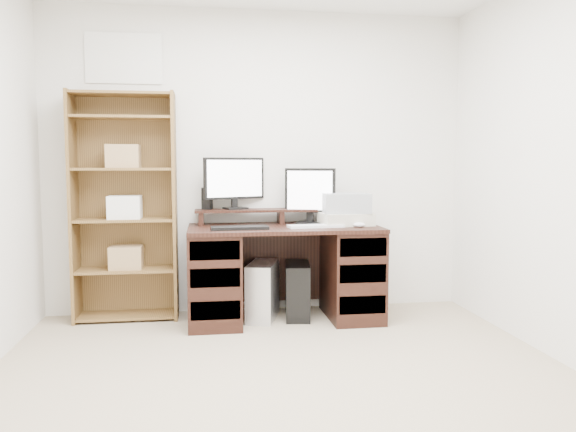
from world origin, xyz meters
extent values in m
cube|color=tan|center=(0.00, 0.00, -0.01)|extent=(3.50, 4.00, 0.02)
cube|color=white|center=(0.00, 2.01, 1.25)|extent=(3.50, 0.02, 2.50)
cube|color=white|center=(0.00, -2.01, 1.25)|extent=(3.50, 0.02, 2.50)
cube|color=white|center=(-1.07, 1.99, 2.08)|extent=(0.60, 0.01, 0.40)
cube|color=black|center=(0.17, 1.63, 0.73)|extent=(1.50, 0.70, 0.03)
cube|color=black|center=(-0.38, 1.63, 0.36)|extent=(0.40, 0.66, 0.72)
cube|color=black|center=(0.72, 1.63, 0.36)|extent=(0.40, 0.66, 0.72)
cube|color=black|center=(0.17, 1.96, 0.40)|extent=(1.48, 0.02, 0.65)
cube|color=black|center=(-0.38, 1.30, 0.18)|extent=(0.36, 0.01, 0.14)
cube|color=black|center=(-0.38, 1.30, 0.42)|extent=(0.36, 0.01, 0.14)
cube|color=black|center=(-0.38, 1.30, 0.62)|extent=(0.36, 0.01, 0.14)
cube|color=black|center=(0.72, 1.30, 0.18)|extent=(0.36, 0.01, 0.14)
cube|color=black|center=(0.72, 1.30, 0.42)|extent=(0.36, 0.01, 0.14)
cube|color=black|center=(0.72, 1.30, 0.62)|extent=(0.36, 0.01, 0.14)
cube|color=black|center=(-0.48, 1.85, 0.80)|extent=(0.04, 0.20, 0.10)
cube|color=black|center=(0.17, 1.85, 0.80)|extent=(0.04, 0.20, 0.10)
cube|color=black|center=(0.82, 1.85, 0.80)|extent=(0.04, 0.20, 0.10)
cube|color=black|center=(0.17, 1.85, 0.86)|extent=(1.40, 0.22, 0.02)
cube|color=black|center=(-0.20, 1.87, 0.88)|extent=(0.21, 0.19, 0.02)
cube|color=black|center=(-0.21, 1.89, 0.93)|extent=(0.06, 0.05, 0.10)
cube|color=black|center=(-0.21, 1.89, 1.12)|extent=(0.50, 0.24, 0.34)
cube|color=white|center=(-0.20, 1.87, 1.12)|extent=(0.45, 0.20, 0.30)
cube|color=black|center=(0.39, 1.77, 0.76)|extent=(0.24, 0.22, 0.02)
cube|color=black|center=(0.40, 1.79, 0.82)|extent=(0.06, 0.05, 0.11)
cube|color=black|center=(0.40, 1.79, 1.02)|extent=(0.40, 0.19, 0.36)
cube|color=white|center=(0.40, 1.77, 1.02)|extent=(0.35, 0.14, 0.32)
cube|color=black|center=(-0.43, 1.89, 0.96)|extent=(0.09, 0.09, 0.18)
cube|color=black|center=(-0.19, 1.47, 0.76)|extent=(0.44, 0.16, 0.02)
cube|color=silver|center=(0.40, 1.52, 0.76)|extent=(0.45, 0.18, 0.02)
ellipsoid|color=silver|center=(0.73, 1.48, 0.77)|extent=(0.11, 0.08, 0.04)
cube|color=beige|center=(0.67, 1.65, 0.80)|extent=(0.42, 0.34, 0.10)
cube|color=#92979C|center=(0.67, 1.65, 0.93)|extent=(0.38, 0.28, 0.16)
cube|color=silver|center=(0.00, 1.69, 0.23)|extent=(0.32, 0.49, 0.45)
cube|color=black|center=(0.28, 1.69, 0.22)|extent=(0.24, 0.46, 0.44)
cube|color=#19FF33|center=(0.26, 1.48, 0.31)|extent=(0.01, 0.01, 0.01)
cube|color=brown|center=(-1.46, 1.83, 0.90)|extent=(0.02, 0.30, 1.80)
cube|color=brown|center=(-0.69, 1.83, 0.90)|extent=(0.02, 0.30, 1.80)
cube|color=brown|center=(-1.07, 1.97, 0.90)|extent=(0.80, 0.01, 1.80)
cube|color=brown|center=(-1.07, 1.83, 0.03)|extent=(0.75, 0.28, 0.02)
cube|color=brown|center=(-1.07, 1.83, 0.40)|extent=(0.75, 0.28, 0.02)
cube|color=brown|center=(-1.07, 1.83, 0.80)|extent=(0.75, 0.28, 0.02)
cube|color=brown|center=(-1.07, 1.83, 1.20)|extent=(0.75, 0.28, 0.02)
cube|color=brown|center=(-1.07, 1.83, 1.60)|extent=(0.75, 0.28, 0.02)
cube|color=brown|center=(-1.07, 1.83, 1.78)|extent=(0.75, 0.28, 0.02)
cube|color=#A07F54|center=(-1.07, 1.83, 0.50)|extent=(0.25, 0.20, 0.18)
cube|color=white|center=(-1.07, 1.83, 0.90)|extent=(0.25, 0.20, 0.18)
cube|color=#A07F54|center=(-1.07, 1.83, 1.30)|extent=(0.25, 0.20, 0.18)
camera|label=1|loc=(-0.44, -2.72, 1.24)|focal=35.00mm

